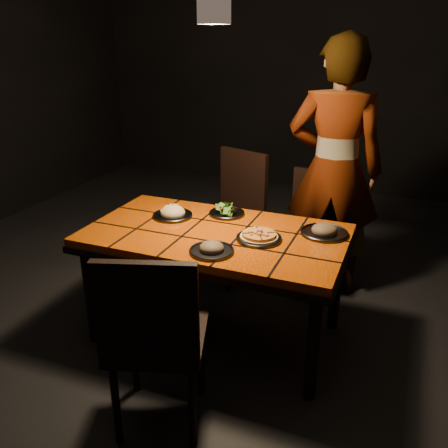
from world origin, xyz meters
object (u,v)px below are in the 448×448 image
at_px(diner, 334,170).
at_px(plate_pizza, 259,237).
at_px(chair_near, 154,334).
at_px(dining_table, 216,243).
at_px(chair_far_left, 234,206).
at_px(chair_far_right, 313,222).
at_px(plate_pasta, 173,213).

bearing_deg(diner, plate_pizza, 70.18).
bearing_deg(diner, chair_near, 70.34).
bearing_deg(dining_table, chair_near, -86.27).
bearing_deg(chair_far_left, chair_far_right, 22.50).
xyz_separation_m(dining_table, chair_far_left, (-0.22, 0.90, -0.08)).
bearing_deg(plate_pasta, plate_pizza, -12.71).
bearing_deg(chair_far_left, chair_near, -61.69).
height_order(chair_far_left, chair_far_right, chair_far_left).
distance_m(chair_far_left, plate_pasta, 0.81).
xyz_separation_m(chair_far_right, diner, (0.13, 0.01, 0.43)).
bearing_deg(chair_far_right, diner, 8.88).
distance_m(chair_far_right, plate_pasta, 1.16).
xyz_separation_m(chair_far_right, plate_pizza, (-0.14, -0.95, 0.24)).
bearing_deg(chair_far_right, dining_table, -109.25).
bearing_deg(plate_pasta, dining_table, -19.05).
height_order(chair_near, chair_far_left, chair_far_left).
height_order(dining_table, chair_near, chair_near).
height_order(chair_far_right, diner, diner).
xyz_separation_m(chair_near, chair_far_right, (0.37, 1.82, -0.05)).
bearing_deg(dining_table, chair_far_left, 103.46).
xyz_separation_m(chair_near, chair_far_left, (-0.27, 1.79, 0.01)).
relative_size(dining_table, plate_pizza, 5.29).
distance_m(chair_near, chair_far_left, 1.81).
height_order(dining_table, chair_far_left, chair_far_left).
xyz_separation_m(dining_table, chair_near, (0.06, -0.89, -0.09)).
relative_size(chair_far_right, diner, 0.48).
height_order(chair_near, plate_pasta, chair_near).
height_order(dining_table, diner, diner).
bearing_deg(plate_pasta, diner, 41.46).
relative_size(dining_table, chair_near, 1.59).
bearing_deg(diner, plate_pasta, 36.99).
bearing_deg(dining_table, plate_pasta, 160.95).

